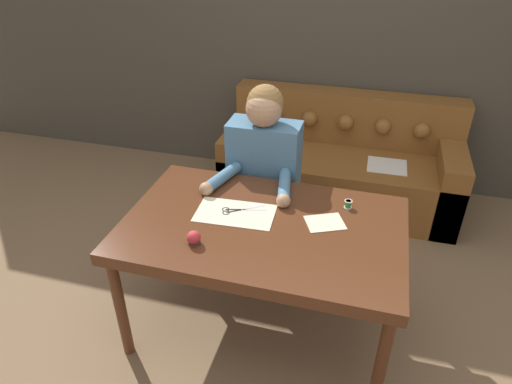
{
  "coord_description": "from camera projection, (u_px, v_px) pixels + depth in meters",
  "views": [
    {
      "loc": [
        0.43,
        -1.91,
        2.16
      ],
      "look_at": [
        -0.13,
        0.13,
        0.85
      ],
      "focal_mm": 32.0,
      "sensor_mm": 36.0,
      "label": 1
    }
  ],
  "objects": [
    {
      "name": "thread_spool",
      "position": [
        348.0,
        204.0,
        2.53
      ],
      "size": [
        0.04,
        0.04,
        0.05
      ],
      "color": "#338C4C",
      "rests_on": "dining_table"
    },
    {
      "name": "couch",
      "position": [
        340.0,
        165.0,
        3.86
      ],
      "size": [
        1.9,
        0.8,
        0.87
      ],
      "color": "brown",
      "rests_on": "ground_plane"
    },
    {
      "name": "scissors",
      "position": [
        236.0,
        210.0,
        2.51
      ],
      "size": [
        0.24,
        0.15,
        0.01
      ],
      "color": "silver",
      "rests_on": "dining_table"
    },
    {
      "name": "wall_back",
      "position": [
        332.0,
        33.0,
        3.71
      ],
      "size": [
        8.0,
        0.06,
        2.6
      ],
      "color": "#474238",
      "rests_on": "ground_plane"
    },
    {
      "name": "pattern_paper_main",
      "position": [
        235.0,
        213.0,
        2.49
      ],
      "size": [
        0.44,
        0.27,
        0.0
      ],
      "color": "beige",
      "rests_on": "dining_table"
    },
    {
      "name": "person",
      "position": [
        264.0,
        177.0,
        2.98
      ],
      "size": [
        0.54,
        0.6,
        1.28
      ],
      "color": "#33281E",
      "rests_on": "ground_plane"
    },
    {
      "name": "dining_table",
      "position": [
        263.0,
        234.0,
        2.44
      ],
      "size": [
        1.48,
        0.94,
        0.75
      ],
      "color": "#562D19",
      "rests_on": "ground_plane"
    },
    {
      "name": "pin_cushion",
      "position": [
        194.0,
        238.0,
        2.25
      ],
      "size": [
        0.07,
        0.07,
        0.07
      ],
      "color": "#4C3828",
      "rests_on": "dining_table"
    },
    {
      "name": "pattern_paper_offcut",
      "position": [
        325.0,
        223.0,
        2.41
      ],
      "size": [
        0.24,
        0.22,
        0.0
      ],
      "color": "beige",
      "rests_on": "dining_table"
    },
    {
      "name": "ground_plane",
      "position": [
        271.0,
        322.0,
        2.8
      ],
      "size": [
        16.0,
        16.0,
        0.0
      ],
      "primitive_type": "plane",
      "color": "#846647"
    }
  ]
}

